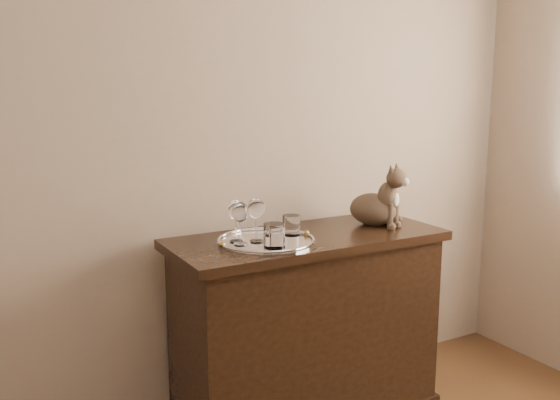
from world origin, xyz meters
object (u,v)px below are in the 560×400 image
(tumbler_b, at_px, (274,236))
(tumbler_c, at_px, (291,225))
(wine_glass_c, at_px, (240,223))
(wine_glass_d, at_px, (256,220))
(cat, at_px, (374,193))
(tray, at_px, (266,242))
(wine_glass_a, at_px, (236,221))
(sideboard, at_px, (306,328))

(tumbler_b, relative_size, tumbler_c, 1.12)
(wine_glass_c, xyz_separation_m, wine_glass_d, (0.07, 0.01, 0.00))
(wine_glass_c, bearing_deg, cat, 3.93)
(tray, xyz_separation_m, tumbler_c, (0.14, 0.03, 0.05))
(tray, distance_m, cat, 0.60)
(wine_glass_a, height_order, cat, cat)
(wine_glass_d, relative_size, tumbler_b, 1.89)
(sideboard, relative_size, tray, 3.00)
(tumbler_b, bearing_deg, sideboard, 29.97)
(tray, xyz_separation_m, wine_glass_d, (-0.04, 0.01, 0.10))
(wine_glass_a, xyz_separation_m, cat, (0.70, 0.00, 0.05))
(tumbler_b, height_order, cat, cat)
(wine_glass_c, relative_size, tumbler_c, 2.02)
(tumbler_b, bearing_deg, wine_glass_c, 131.51)
(tray, relative_size, wine_glass_d, 2.18)
(wine_glass_c, xyz_separation_m, tumbler_c, (0.25, 0.03, -0.04))
(sideboard, bearing_deg, tumbler_c, 176.37)
(tray, distance_m, wine_glass_d, 0.10)
(wine_glass_a, xyz_separation_m, wine_glass_d, (0.07, -0.04, 0.00))
(wine_glass_c, xyz_separation_m, cat, (0.70, 0.05, 0.05))
(tumbler_b, xyz_separation_m, cat, (0.60, 0.16, 0.09))
(tumbler_b, bearing_deg, tumbler_c, 41.45)
(cat, bearing_deg, tray, 161.11)
(wine_glass_a, relative_size, tumbler_b, 1.79)
(sideboard, xyz_separation_m, wine_glass_c, (-0.33, -0.03, 0.52))
(wine_glass_c, bearing_deg, tray, -1.31)
(wine_glass_a, height_order, wine_glass_d, wine_glass_d)
(tray, relative_size, cat, 1.37)
(wine_glass_a, relative_size, wine_glass_c, 0.99)
(wine_glass_a, distance_m, wine_glass_c, 0.05)
(wine_glass_c, relative_size, wine_glass_d, 0.95)
(wine_glass_a, bearing_deg, tray, -23.81)
(sideboard, distance_m, tumbler_b, 0.55)
(wine_glass_d, xyz_separation_m, tumbler_b, (0.02, -0.11, -0.04))
(sideboard, height_order, wine_glass_d, wine_glass_d)
(sideboard, bearing_deg, tray, -172.06)
(wine_glass_d, distance_m, tumbler_c, 0.19)
(wine_glass_c, height_order, tumbler_b, wine_glass_c)
(sideboard, xyz_separation_m, wine_glass_a, (-0.33, 0.02, 0.52))
(sideboard, relative_size, tumbler_c, 13.91)
(wine_glass_d, relative_size, cat, 0.63)
(wine_glass_d, bearing_deg, wine_glass_a, 151.03)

